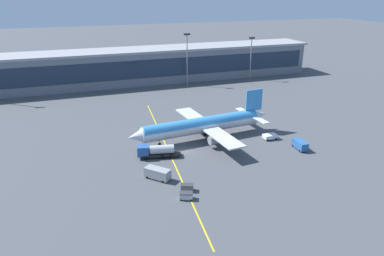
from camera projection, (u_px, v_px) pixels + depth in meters
ground_plane at (185, 152)px, 93.72m from camera, size 700.00×700.00×0.00m
apron_lead_in_line at (168, 151)px, 94.27m from camera, size 7.75×79.68×0.01m
terminal_building at (146, 65)px, 161.40m from camera, size 156.34×18.14×14.78m
main_airliner at (203, 125)px, 100.16m from camera, size 42.68×33.70×12.38m
fuel_tanker at (156, 151)px, 89.93m from camera, size 11.08×4.63×3.25m
pushback_tug at (270, 136)px, 101.14m from camera, size 3.81×2.34×1.40m
crew_van at (300, 145)px, 94.68m from camera, size 2.41×5.12×2.30m
lavatory_truck at (158, 173)px, 79.83m from camera, size 5.62×5.83×2.50m
baggage_cart_0 at (186, 196)px, 72.38m from camera, size 3.03×2.41×1.48m
baggage_cart_1 at (187, 187)px, 75.36m from camera, size 3.03×2.41×1.48m
apron_light_mast_0 at (187, 55)px, 153.65m from camera, size 2.80×0.50×22.05m
apron_light_mast_1 at (251, 54)px, 163.72m from camera, size 2.80×0.50×19.24m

